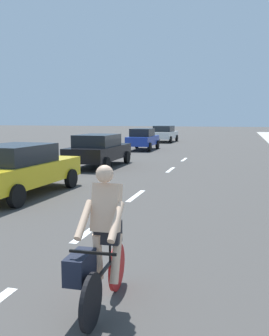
{
  "coord_description": "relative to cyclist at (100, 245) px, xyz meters",
  "views": [
    {
      "loc": [
        3.01,
        0.62,
        2.39
      ],
      "look_at": [
        0.43,
        9.97,
        1.1
      ],
      "focal_mm": 40.84,
      "sensor_mm": 36.0,
      "label": 1
    }
  ],
  "objects": [
    {
      "name": "lane_stripe_2",
      "position": [
        -1.39,
        3.09,
        -0.83
      ],
      "size": [
        0.16,
        1.8,
        0.01
      ],
      "primitive_type": "cube",
      "color": "white",
      "rests_on": "ground"
    },
    {
      "name": "parked_car_yellow",
      "position": [
        -4.92,
        5.99,
        0.01
      ],
      "size": [
        2.27,
        4.63,
        1.57
      ],
      "rotation": [
        0.0,
        0.0,
        -0.05
      ],
      "color": "gold",
      "rests_on": "ground"
    },
    {
      "name": "lane_stripe_5",
      "position": [
        -1.39,
        17.29,
        -0.83
      ],
      "size": [
        0.16,
        1.8,
        0.01
      ],
      "primitive_type": "cube",
      "color": "white",
      "rests_on": "ground"
    },
    {
      "name": "cyclist",
      "position": [
        0.0,
        0.0,
        0.0
      ],
      "size": [
        0.63,
        1.71,
        1.82
      ],
      "rotation": [
        0.0,
        0.0,
        3.18
      ],
      "color": "black",
      "rests_on": "ground"
    },
    {
      "name": "parked_car_white",
      "position": [
        -5.46,
        32.24,
        0.01
      ],
      "size": [
        2.15,
        4.49,
        1.57
      ],
      "rotation": [
        0.0,
        0.0,
        -0.03
      ],
      "color": "white",
      "rests_on": "ground"
    },
    {
      "name": "ground_plane",
      "position": [
        -1.39,
        15.12,
        -0.83
      ],
      "size": [
        160.0,
        160.0,
        0.0
      ],
      "primitive_type": "plane",
      "color": "#423F3D"
    },
    {
      "name": "lane_stripe_3",
      "position": [
        -1.39,
        6.82,
        -0.83
      ],
      "size": [
        0.16,
        1.8,
        0.01
      ],
      "primitive_type": "cube",
      "color": "white",
      "rests_on": "ground"
    },
    {
      "name": "parked_car_black",
      "position": [
        -4.98,
        13.09,
        0.01
      ],
      "size": [
        2.12,
        4.53,
        1.57
      ],
      "rotation": [
        0.0,
        0.0,
        -0.01
      ],
      "color": "black",
      "rests_on": "ground"
    },
    {
      "name": "parked_car_blue",
      "position": [
        -5.24,
        22.89,
        0.0
      ],
      "size": [
        1.81,
        3.87,
        1.57
      ],
      "rotation": [
        0.0,
        0.0,
        0.0
      ],
      "color": "#1E389E",
      "rests_on": "ground"
    },
    {
      "name": "lane_stripe_4",
      "position": [
        -1.39,
        12.86,
        -0.83
      ],
      "size": [
        0.16,
        1.8,
        0.01
      ],
      "primitive_type": "cube",
      "color": "white",
      "rests_on": "ground"
    }
  ]
}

